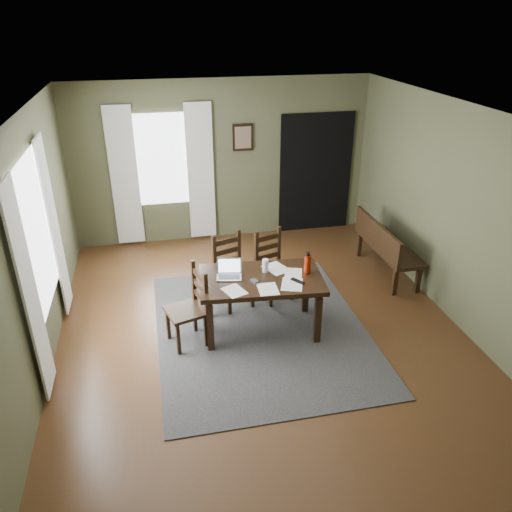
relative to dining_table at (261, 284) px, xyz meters
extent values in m
cube|color=#492C16|center=(0.00, -0.01, -0.67)|extent=(5.00, 6.00, 0.01)
cube|color=#4D4F34|center=(0.00, 2.99, 0.69)|extent=(5.00, 0.02, 2.70)
cube|color=#4D4F34|center=(0.00, -3.01, 0.69)|extent=(5.00, 0.02, 2.70)
cube|color=#4D4F34|center=(-2.50, -0.01, 0.69)|extent=(0.02, 6.00, 2.70)
cube|color=#4D4F34|center=(2.50, -0.01, 0.69)|extent=(0.02, 6.00, 2.70)
cube|color=white|center=(0.00, -0.01, 2.04)|extent=(5.00, 6.00, 0.02)
cube|color=#373737|center=(0.00, -0.01, -0.66)|extent=(2.60, 3.20, 0.01)
cube|color=black|center=(0.00, 0.00, 0.06)|extent=(1.56, 1.02, 0.06)
cube|color=black|center=(0.00, 0.00, 0.01)|extent=(1.39, 0.85, 0.05)
cube|color=black|center=(-0.67, -0.29, -0.33)|extent=(0.09, 0.09, 0.63)
cube|color=black|center=(-0.61, 0.40, -0.33)|extent=(0.09, 0.09, 0.63)
cube|color=black|center=(0.61, -0.40, -0.33)|extent=(0.09, 0.09, 0.63)
cube|color=black|center=(0.67, 0.29, -0.33)|extent=(0.09, 0.09, 0.63)
cube|color=black|center=(-0.94, -0.09, -0.21)|extent=(0.54, 0.54, 0.04)
cube|color=black|center=(-1.15, 0.03, -0.44)|extent=(0.05, 0.05, 0.42)
cube|color=black|center=(-0.82, 0.13, -0.44)|extent=(0.05, 0.05, 0.42)
cube|color=black|center=(-1.05, -0.31, -0.44)|extent=(0.05, 0.05, 0.42)
cube|color=black|center=(-0.72, -0.21, -0.44)|extent=(0.05, 0.05, 0.42)
cube|color=black|center=(-0.80, 0.14, 0.07)|extent=(0.06, 0.06, 0.54)
cube|color=black|center=(-0.70, -0.21, 0.07)|extent=(0.06, 0.06, 0.54)
cube|color=black|center=(-0.75, -0.04, -0.07)|extent=(0.11, 0.31, 0.07)
cube|color=black|center=(-0.75, -0.04, 0.07)|extent=(0.11, 0.31, 0.07)
cube|color=black|center=(-0.75, -0.04, 0.22)|extent=(0.11, 0.31, 0.07)
cube|color=black|center=(-0.22, 0.64, -0.20)|extent=(0.56, 0.56, 0.04)
cube|color=black|center=(-0.33, 0.42, -0.44)|extent=(0.05, 0.05, 0.43)
cube|color=black|center=(-0.45, 0.75, -0.44)|extent=(0.05, 0.05, 0.43)
cube|color=black|center=(0.00, 0.53, -0.44)|extent=(0.05, 0.05, 0.43)
cube|color=black|center=(-0.11, 0.87, -0.44)|extent=(0.05, 0.05, 0.43)
cube|color=black|center=(-0.47, 0.77, 0.08)|extent=(0.06, 0.06, 0.54)
cube|color=black|center=(-0.11, 0.89, 0.08)|extent=(0.06, 0.06, 0.54)
cube|color=black|center=(-0.29, 0.83, -0.07)|extent=(0.31, 0.13, 0.07)
cube|color=black|center=(-0.29, 0.83, 0.08)|extent=(0.31, 0.13, 0.07)
cube|color=black|center=(-0.29, 0.83, 0.22)|extent=(0.31, 0.13, 0.07)
cube|color=black|center=(0.35, 0.70, -0.22)|extent=(0.54, 0.54, 0.04)
cube|color=black|center=(0.24, 0.48, -0.44)|extent=(0.05, 0.05, 0.41)
cube|color=black|center=(0.14, 0.81, -0.44)|extent=(0.05, 0.05, 0.41)
cube|color=black|center=(0.57, 0.59, -0.44)|extent=(0.05, 0.05, 0.41)
cube|color=black|center=(0.46, 0.92, -0.44)|extent=(0.05, 0.05, 0.41)
cube|color=black|center=(0.12, 0.82, 0.06)|extent=(0.06, 0.06, 0.53)
cube|color=black|center=(0.46, 0.94, 0.06)|extent=(0.06, 0.06, 0.53)
cube|color=black|center=(0.29, 0.88, -0.08)|extent=(0.30, 0.12, 0.07)
cube|color=black|center=(0.29, 0.88, 0.06)|extent=(0.30, 0.12, 0.07)
cube|color=black|center=(0.29, 0.88, 0.20)|extent=(0.30, 0.12, 0.07)
cube|color=black|center=(2.22, 1.07, -0.22)|extent=(0.48, 1.49, 0.06)
cube|color=black|center=(2.40, 0.44, -0.46)|extent=(0.06, 0.06, 0.41)
cube|color=black|center=(2.04, 0.44, -0.46)|extent=(0.06, 0.06, 0.41)
cube|color=black|center=(2.40, 1.71, -0.46)|extent=(0.06, 0.06, 0.41)
cube|color=black|center=(2.04, 1.71, -0.46)|extent=(0.06, 0.06, 0.41)
cube|color=black|center=(2.01, 1.07, 0.00)|extent=(0.05, 1.49, 0.36)
cube|color=#B7B7BC|center=(-0.38, 0.07, 0.10)|extent=(0.34, 0.26, 0.02)
cube|color=#B7B7BC|center=(-0.36, 0.18, 0.20)|extent=(0.31, 0.11, 0.20)
cube|color=silver|center=(-0.36, 0.17, 0.20)|extent=(0.27, 0.09, 0.16)
cube|color=#3F3F42|center=(-0.38, 0.07, 0.11)|extent=(0.28, 0.17, 0.00)
cube|color=#3F3F42|center=(-0.10, -0.10, 0.11)|extent=(0.09, 0.11, 0.03)
cube|color=black|center=(0.40, -0.20, 0.10)|extent=(0.15, 0.18, 0.02)
cylinder|color=silver|center=(0.08, 0.13, 0.18)|extent=(0.09, 0.09, 0.17)
cylinder|color=#B22B0D|center=(0.58, -0.01, 0.21)|extent=(0.09, 0.09, 0.24)
cylinder|color=black|center=(0.58, -0.01, 0.35)|extent=(0.06, 0.06, 0.04)
cube|color=white|center=(-0.37, -0.25, 0.09)|extent=(0.31, 0.34, 0.00)
cube|color=white|center=(0.32, -0.25, 0.09)|extent=(0.34, 0.38, 0.00)
cube|color=white|center=(0.24, 0.19, 0.09)|extent=(0.36, 0.39, 0.00)
cube|color=white|center=(0.41, 0.02, 0.09)|extent=(0.28, 0.32, 0.00)
cube|color=white|center=(0.02, -0.29, 0.09)|extent=(0.24, 0.30, 0.00)
cube|color=white|center=(-2.47, 0.19, 0.79)|extent=(0.01, 1.30, 1.70)
cube|color=white|center=(-1.00, 2.96, 0.79)|extent=(1.00, 0.01, 1.50)
cube|color=silver|center=(-2.44, -0.63, 0.54)|extent=(0.03, 0.48, 2.30)
cube|color=silver|center=(-2.44, 1.01, 0.54)|extent=(0.03, 0.48, 2.30)
cube|color=silver|center=(-1.62, 2.93, 0.54)|extent=(0.44, 0.03, 2.30)
cube|color=silver|center=(-0.38, 2.93, 0.54)|extent=(0.44, 0.03, 2.30)
cube|color=black|center=(0.35, 2.96, 1.09)|extent=(0.34, 0.03, 0.44)
cube|color=brown|center=(0.35, 2.95, 1.09)|extent=(0.27, 0.01, 0.36)
cube|color=black|center=(1.65, 2.96, 0.39)|extent=(1.30, 0.03, 2.10)
camera|label=1|loc=(-1.17, -5.14, 3.03)|focal=35.00mm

